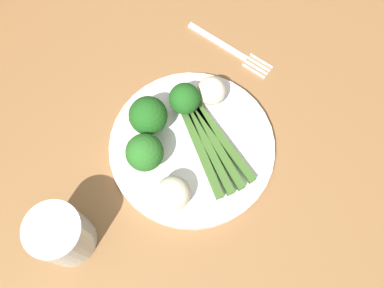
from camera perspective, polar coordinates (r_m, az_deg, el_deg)
ground_plane at (r=1.37m, az=-2.16°, el=-13.37°), size 6.00×6.00×0.02m
dining_table at (r=0.75m, az=-3.88°, el=-7.06°), size 1.33×0.90×0.72m
plate at (r=0.66m, az=0.00°, el=-0.38°), size 0.26×0.26×0.01m
asparagus_bundle at (r=0.65m, az=2.75°, el=-0.40°), size 0.12×0.15×0.01m
broccoli_left at (r=0.61m, az=-6.33°, el=-1.16°), size 0.06×0.06×0.07m
broccoli_front_left at (r=0.63m, az=-5.86°, el=3.74°), size 0.06×0.06×0.07m
broccoli_near_center at (r=0.65m, az=-0.98°, el=6.03°), size 0.05×0.05×0.06m
cauliflower_outer_edge at (r=0.61m, az=-2.52°, el=-6.57°), size 0.05×0.05×0.05m
cauliflower_right at (r=0.67m, az=2.57°, el=7.13°), size 0.05×0.05×0.05m
fork at (r=0.75m, az=5.04°, el=12.50°), size 0.03×0.17×0.00m
water_glass at (r=0.61m, az=-16.98°, el=-11.54°), size 0.08×0.08×0.10m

